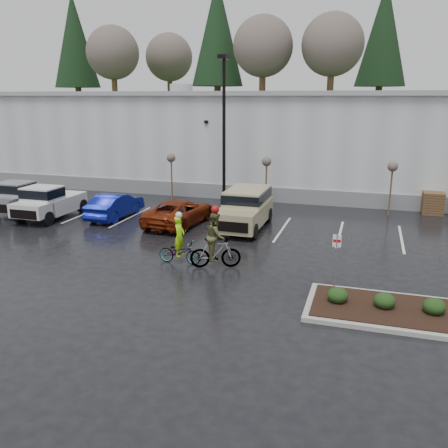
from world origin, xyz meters
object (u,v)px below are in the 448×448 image
(fire_lane_sign, at_px, (336,256))
(cyclist_hivis, at_px, (180,247))
(cyclist_olive, at_px, (215,246))
(pickup_silver, at_px, (26,195))
(pickup_white, at_px, (53,201))
(car_red, at_px, (179,212))
(lamppost, at_px, (224,116))
(sapling_east, at_px, (392,170))
(car_blue, at_px, (115,205))
(sapling_mid, at_px, (267,164))
(sapling_west, at_px, (171,160))
(suv_tan, at_px, (244,210))
(pallet_stack_a, at_px, (433,203))

(fire_lane_sign, distance_m, cyclist_hivis, 6.66)
(cyclist_olive, bearing_deg, cyclist_hivis, 69.03)
(pickup_silver, xyz_separation_m, pickup_white, (2.55, -0.80, 0.00))
(car_red, xyz_separation_m, cyclist_olive, (4.02, -5.88, 0.23))
(lamppost, height_order, sapling_east, lamppost)
(fire_lane_sign, relative_size, car_blue, 0.50)
(sapling_mid, relative_size, car_red, 0.63)
(sapling_west, xyz_separation_m, sapling_east, (14.00, 0.00, 0.00))
(sapling_west, bearing_deg, car_blue, -103.52)
(cyclist_olive, bearing_deg, lamppost, -4.54)
(sapling_west, relative_size, sapling_east, 1.00)
(car_red, height_order, cyclist_hivis, cyclist_hivis)
(lamppost, bearing_deg, cyclist_hivis, -83.02)
(pickup_white, bearing_deg, car_blue, 14.58)
(fire_lane_sign, distance_m, pickup_silver, 20.52)
(suv_tan, bearing_deg, sapling_mid, 90.07)
(pickup_white, relative_size, car_blue, 1.18)
(pallet_stack_a, xyz_separation_m, pickup_silver, (-23.87, -6.48, 0.30))
(pickup_silver, distance_m, car_blue, 6.09)
(car_blue, bearing_deg, cyclist_hivis, 137.38)
(sapling_east, bearing_deg, suv_tan, -143.99)
(car_blue, distance_m, cyclist_hivis, 9.04)
(sapling_west, bearing_deg, car_red, -63.30)
(fire_lane_sign, relative_size, cyclist_olive, 0.84)
(cyclist_hivis, bearing_deg, car_red, 22.53)
(fire_lane_sign, bearing_deg, cyclist_hivis, 169.21)
(pickup_white, height_order, cyclist_hivis, cyclist_hivis)
(sapling_mid, xyz_separation_m, car_red, (-3.63, -5.71, -2.02))
(car_blue, xyz_separation_m, car_red, (4.16, -0.35, -0.02))
(suv_tan, relative_size, cyclist_olive, 1.94)
(sapling_mid, bearing_deg, pallet_stack_a, 5.71)
(pickup_silver, relative_size, suv_tan, 1.02)
(sapling_mid, bearing_deg, fire_lane_sign, -67.51)
(sapling_mid, bearing_deg, cyclist_hivis, -95.96)
(pallet_stack_a, height_order, fire_lane_sign, fire_lane_sign)
(cyclist_olive, bearing_deg, sapling_mid, -17.87)
(sapling_west, relative_size, car_red, 0.63)
(lamppost, relative_size, sapling_mid, 2.88)
(sapling_east, relative_size, car_blue, 0.72)
(pallet_stack_a, relative_size, car_red, 0.27)
(sapling_east, height_order, cyclist_olive, sapling_east)
(car_blue, distance_m, suv_tan, 7.80)
(sapling_mid, relative_size, sapling_east, 1.00)
(lamppost, bearing_deg, sapling_east, 5.71)
(suv_tan, bearing_deg, fire_lane_sign, -54.25)
(sapling_mid, distance_m, fire_lane_sign, 13.92)
(pickup_silver, xyz_separation_m, suv_tan, (13.88, 0.04, 0.05))
(pallet_stack_a, bearing_deg, lamppost, -170.91)
(pickup_white, relative_size, cyclist_hivis, 2.31)
(fire_lane_sign, relative_size, cyclist_hivis, 0.98)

